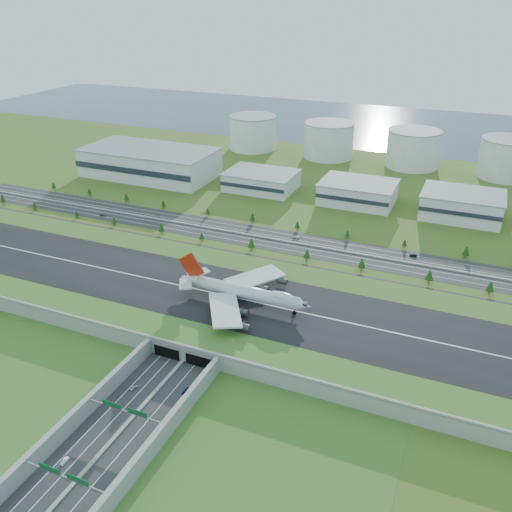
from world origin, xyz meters
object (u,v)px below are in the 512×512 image
at_px(car_4, 103,215).
at_px(car_7, 296,237).
at_px(car_0, 133,388).
at_px(boeing_747, 243,292).
at_px(car_1, 65,461).
at_px(car_5, 413,255).
at_px(car_2, 187,391).
at_px(fuel_tank_a, 253,133).

bearing_deg(car_4, car_7, -96.07).
distance_m(car_0, car_7, 179.49).
relative_size(boeing_747, car_1, 19.12).
distance_m(car_4, car_5, 231.92).
bearing_deg(boeing_747, car_7, 95.05).
relative_size(boeing_747, car_5, 16.36).
distance_m(boeing_747, car_0, 77.18).
relative_size(boeing_747, car_7, 15.06).
relative_size(car_1, car_2, 0.72).
xyz_separation_m(car_0, car_1, (0.35, -44.28, -0.00)).
xyz_separation_m(car_2, car_7, (-10.27, 171.86, -0.03)).
bearing_deg(fuel_tank_a, boeing_747, -67.43).
distance_m(car_2, car_5, 187.71).
distance_m(boeing_747, car_4, 180.91).
height_order(car_0, car_2, car_2).
distance_m(fuel_tank_a, car_2, 401.46).
relative_size(car_4, car_7, 0.96).
height_order(car_0, car_1, car_0).
height_order(fuel_tank_a, car_2, fuel_tank_a).
bearing_deg(boeing_747, car_0, -104.15).
xyz_separation_m(car_1, car_2, (22.40, 51.47, 0.11)).
relative_size(car_1, car_4, 0.82).
distance_m(car_1, car_2, 56.13).
xyz_separation_m(car_2, car_4, (-161.02, 152.80, 0.06)).
distance_m(boeing_747, car_2, 67.56).
xyz_separation_m(fuel_tank_a, car_7, (122.42, -206.67, -16.65)).
relative_size(car_2, car_5, 1.19).
height_order(car_0, car_4, car_4).
height_order(car_5, car_7, car_5).
height_order(fuel_tank_a, car_0, fuel_tank_a).
xyz_separation_m(boeing_747, car_5, (72.75, 108.13, -13.75)).
bearing_deg(car_0, car_7, 102.92).
relative_size(fuel_tank_a, car_4, 10.30).
height_order(boeing_747, car_7, boeing_747).
relative_size(fuel_tank_a, car_5, 10.76).
bearing_deg(car_1, car_7, 84.96).
xyz_separation_m(car_0, car_5, (92.65, 181.41, 0.11)).
xyz_separation_m(car_0, car_7, (12.48, 179.06, 0.08)).
xyz_separation_m(boeing_747, car_4, (-158.17, 86.72, -13.69)).
xyz_separation_m(fuel_tank_a, car_4, (-28.33, -225.73, -16.55)).
bearing_deg(fuel_tank_a, car_7, -59.36).
height_order(fuel_tank_a, car_1, fuel_tank_a).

